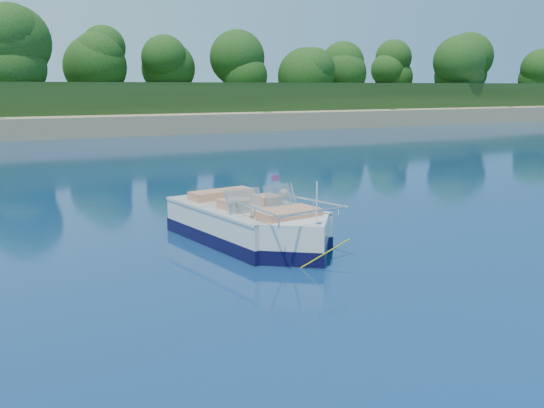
# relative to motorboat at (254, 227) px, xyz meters

# --- Properties ---
(ground) EXTENTS (160.00, 160.00, 0.00)m
(ground) POSITION_rel_motorboat_xyz_m (1.93, -2.05, -0.39)
(ground) COLOR #091D42
(ground) RESTS_ON ground
(shoreline) EXTENTS (170.00, 59.00, 6.00)m
(shoreline) POSITION_rel_motorboat_xyz_m (1.93, 61.72, 0.59)
(shoreline) COLOR tan
(shoreline) RESTS_ON ground
(treeline) EXTENTS (150.00, 7.12, 8.19)m
(treeline) POSITION_rel_motorboat_xyz_m (1.97, 38.97, 5.16)
(treeline) COLOR #301E10
(treeline) RESTS_ON ground
(motorboat) EXTENTS (2.73, 6.00, 2.01)m
(motorboat) POSITION_rel_motorboat_xyz_m (0.00, 0.00, 0.00)
(motorboat) COLOR silver
(motorboat) RESTS_ON ground
(tow_tube) EXTENTS (1.34, 1.34, 0.35)m
(tow_tube) POSITION_rel_motorboat_xyz_m (1.50, 1.40, -0.30)
(tow_tube) COLOR #F9C403
(tow_tube) RESTS_ON ground
(boy) EXTENTS (0.60, 0.91, 1.64)m
(boy) POSITION_rel_motorboat_xyz_m (1.50, 1.44, -0.39)
(boy) COLOR tan
(boy) RESTS_ON ground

